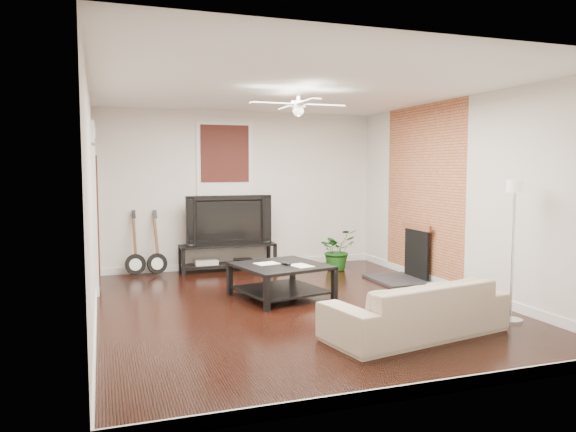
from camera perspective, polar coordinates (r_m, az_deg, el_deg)
name	(u,v)px	position (r m, az deg, el deg)	size (l,w,h in m)	color
room	(298,199)	(7.04, 1.06, 1.76)	(5.01, 6.01, 2.81)	black
brick_accent	(423,193)	(9.05, 13.82, 2.34)	(0.02, 2.20, 2.80)	#B26239
fireplace	(406,252)	(8.98, 12.15, -3.67)	(0.80, 1.10, 0.92)	black
window_back	(225,159)	(9.80, -6.58, 5.86)	(1.00, 0.06, 1.30)	black
door_left	(96,206)	(8.52, -19.28, 1.03)	(0.08, 1.00, 2.50)	white
tv_stand	(228,257)	(9.74, -6.25, -4.27)	(1.67, 0.45, 0.47)	black
tv	(227,220)	(9.67, -6.31, -0.37)	(1.50, 0.20, 0.86)	black
coffee_table	(281,281)	(7.66, -0.74, -6.76)	(1.13, 1.13, 0.47)	black
sofa	(416,308)	(6.13, 13.10, -9.28)	(2.05, 0.80, 0.60)	tan
floor_lamp	(513,251)	(6.91, 22.30, -3.38)	(0.28, 0.28, 1.67)	silver
potted_plant	(337,249)	(9.75, 5.12, -3.48)	(0.65, 0.57, 0.73)	#1B5618
guitar_left	(135,243)	(9.45, -15.61, -2.74)	(0.34, 0.24, 1.11)	black
guitar_right	(157,243)	(9.44, -13.48, -2.69)	(0.34, 0.24, 1.11)	black
ceiling_fan	(298,104)	(7.07, 1.07, 11.52)	(1.24, 1.24, 0.32)	white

